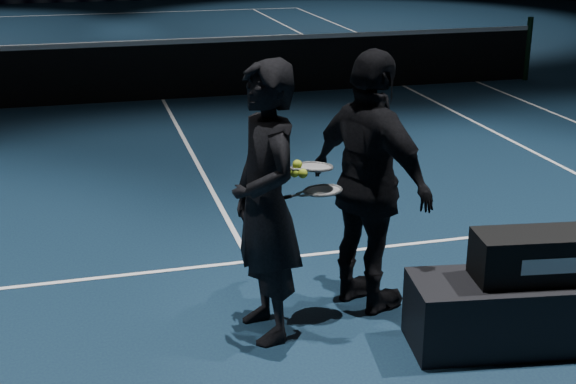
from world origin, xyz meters
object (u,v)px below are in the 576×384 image
object	(u,v)px
player_b	(370,184)
racket_lower	(323,190)
player_a	(266,203)
racket_upper	(314,167)
player_bench	(529,310)
racket_bag	(535,256)
tennis_balls	(298,170)

from	to	relation	value
player_b	racket_lower	bearing A→B (deg)	79.37
player_a	racket_upper	size ratio (longest dim) A/B	2.85
player_bench	racket_lower	world-z (taller)	racket_lower
player_b	player_bench	bearing A→B (deg)	-157.48
player_bench	racket_upper	distance (m)	1.77
racket_bag	player_b	size ratio (longest dim) A/B	0.42
racket_bag	player_b	world-z (taller)	player_b
player_a	racket_upper	distance (m)	0.44
racket_bag	player_a	world-z (taller)	player_a
racket_lower	racket_upper	distance (m)	0.18
player_b	tennis_balls	distance (m)	0.63
tennis_balls	racket_lower	bearing A→B (deg)	12.52
player_bench	player_b	distance (m)	1.40
player_bench	player_b	bearing A→B (deg)	145.56
racket_upper	racket_bag	bearing A→B (deg)	-47.32
player_a	player_b	world-z (taller)	same
racket_bag	racket_lower	world-z (taller)	racket_lower
racket_lower	racket_upper	xyz separation A→B (m)	(-0.06, 0.03, 0.17)
player_bench	racket_upper	size ratio (longest dim) A/B	2.40
player_b	tennis_balls	xyz separation A→B (m)	(-0.58, -0.14, 0.19)
racket_bag	player_bench	bearing A→B (deg)	0.00
racket_lower	tennis_balls	distance (m)	0.26
racket_bag	tennis_balls	bearing A→B (deg)	163.55
player_a	racket_lower	distance (m)	0.45
racket_upper	tennis_balls	bearing A→B (deg)	-170.43
racket_bag	player_b	bearing A→B (deg)	145.56
player_bench	player_a	size ratio (longest dim) A/B	0.84
racket_lower	player_a	bearing A→B (deg)	180.00
racket_bag	racket_upper	xyz separation A→B (m)	(-1.32, 0.74, 0.50)
player_a	player_b	distance (m)	0.85
player_b	tennis_balls	world-z (taller)	player_b
player_a	player_b	xyz separation A→B (m)	(0.82, 0.21, 0.00)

